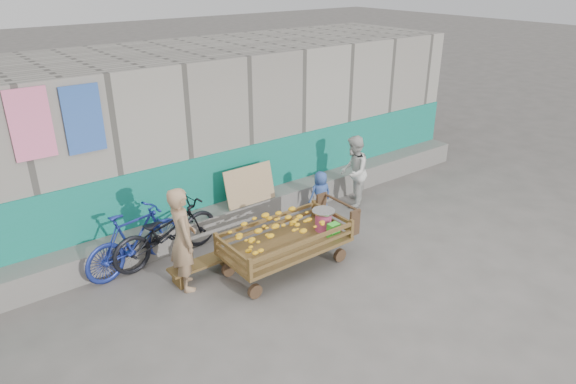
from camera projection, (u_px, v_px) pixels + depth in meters
ground at (315, 284)px, 7.81m from camera, size 80.00×80.00×0.00m
building_wall at (185, 129)px, 10.15m from camera, size 12.00×3.50×3.00m
banana_cart at (284, 234)px, 7.93m from camera, size 2.19×1.00×0.93m
bench at (202, 266)px, 7.92m from camera, size 1.04×0.31×0.26m
vendor_man at (183, 239)px, 7.44m from camera, size 0.51×0.66×1.61m
woman at (353, 172)px, 10.08m from camera, size 0.89×0.87×1.44m
child at (320, 194)px, 9.74m from camera, size 0.49×0.37×0.91m
bicycle_dark at (166, 231)px, 8.29m from camera, size 1.97×0.88×1.00m
bicycle_blue at (135, 240)px, 7.99m from camera, size 1.80×0.83×1.04m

